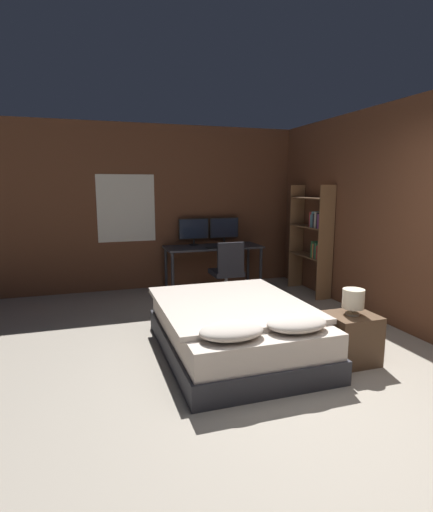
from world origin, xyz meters
The scene contains 13 objects.
ground_plane centered at (0.00, 0.00, 0.00)m, with size 20.00×20.00×0.00m, color #9E9384.
wall_back centered at (-0.01, 4.36, 1.35)m, with size 12.00×0.08×2.70m.
wall_side_right centered at (1.82, 1.50, 1.35)m, with size 0.06×12.00×2.70m.
bed centered at (-0.34, 1.36, 0.26)m, with size 1.46×2.00×0.59m.
nightstand centered at (0.66, 0.79, 0.24)m, with size 0.46×0.42×0.48m.
bedside_lamp centered at (0.66, 0.79, 0.64)m, with size 0.21×0.21×0.25m.
desk centered at (0.25, 3.96, 0.64)m, with size 1.60×0.65×0.72m.
monitor_left centered at (-0.02, 4.19, 0.98)m, with size 0.52×0.16×0.45m.
monitor_right centered at (0.53, 4.19, 0.98)m, with size 0.52×0.16×0.45m.
keyboard centered at (0.25, 3.74, 0.73)m, with size 0.36×0.13×0.02m.
computer_mouse centered at (0.52, 3.74, 0.74)m, with size 0.07×0.05×0.04m.
office_chair centered at (0.22, 3.16, 0.36)m, with size 0.52×0.52×0.91m.
bookshelf centered at (1.64, 3.12, 0.97)m, with size 0.26×0.90×1.73m.
Camera 1 is at (-1.73, -2.31, 1.70)m, focal length 28.00 mm.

